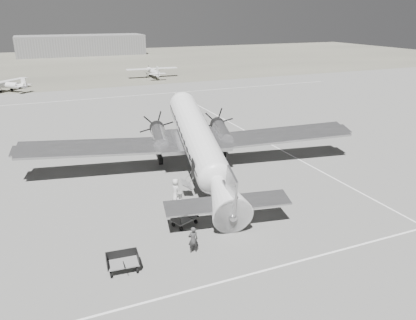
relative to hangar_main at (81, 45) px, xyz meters
The scene contains 14 objects.
ground 120.15m from the hangar_main, 92.39° to the right, with size 260.00×260.00×0.00m, color slate.
taxi_line_near 134.13m from the hangar_main, 92.14° to the right, with size 60.00×0.15×0.01m, color silver.
taxi_line_right 120.25m from the hangar_main, 86.66° to the right, with size 0.15×80.00×0.01m, color silver.
taxi_line_horizon 80.22m from the hangar_main, 93.58° to the right, with size 90.00×0.15×0.01m, color silver.
grass_infield 25.71m from the hangar_main, 101.31° to the right, with size 260.00×90.00×0.01m, color #666456.
hangar_main is the anchor object (origin of this frame).
dc3_airliner 119.43m from the hangar_main, 91.81° to the right, with size 31.53×21.88×6.01m, color #B3B3B6, non-canonical shape.
light_plane_left 70.64m from the hangar_main, 107.54° to the right, with size 10.79×8.75×2.24m, color silver, non-canonical shape.
light_plane_right 61.69m from the hangar_main, 82.33° to the right, with size 11.54×9.37×2.40m, color silver, non-canonical shape.
baggage_cart_near 127.57m from the hangar_main, 93.61° to the right, with size 1.78×1.26×1.01m, color slate, non-canonical shape.
baggage_cart_far 131.56m from the hangar_main, 95.69° to the right, with size 1.88×1.33×1.06m, color slate, non-canonical shape.
ground_crew 130.93m from the hangar_main, 93.80° to the right, with size 0.62×0.41×1.71m, color #2F2F2F.
ramp_agent 125.94m from the hangar_main, 93.53° to the right, with size 0.89×0.69×1.83m, color silver.
passenger 123.68m from the hangar_main, 93.42° to the right, with size 0.91×0.59×1.86m, color beige.
Camera 1 is at (-11.19, -30.69, 13.79)m, focal length 35.00 mm.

